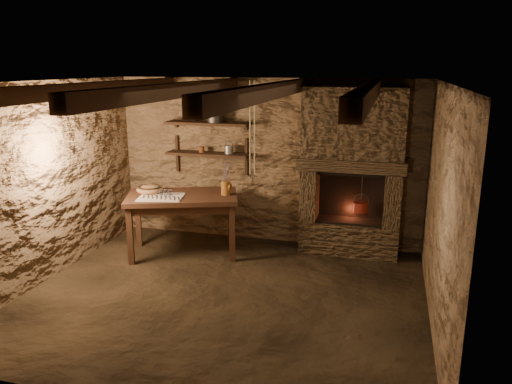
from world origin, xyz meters
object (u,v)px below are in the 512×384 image
(stoneware_jug, at_px, (226,181))
(wooden_bowl, at_px, (150,190))
(red_pot, at_px, (361,206))
(work_table, at_px, (183,222))
(iron_stockpot, at_px, (215,116))

(stoneware_jug, distance_m, wooden_bowl, 1.08)
(stoneware_jug, relative_size, red_pot, 0.81)
(work_table, distance_m, red_pot, 2.46)
(stoneware_jug, xyz_separation_m, wooden_bowl, (-1.06, -0.17, -0.14))
(wooden_bowl, bearing_deg, stoneware_jug, 9.15)
(red_pot, bearing_deg, work_table, -165.92)
(work_table, height_order, stoneware_jug, stoneware_jug)
(wooden_bowl, xyz_separation_m, iron_stockpot, (0.72, 0.73, 0.97))
(iron_stockpot, bearing_deg, wooden_bowl, -134.59)
(red_pot, bearing_deg, stoneware_jug, -166.13)
(wooden_bowl, xyz_separation_m, red_pot, (2.85, 0.61, -0.19))
(work_table, bearing_deg, wooden_bowl, 162.37)
(stoneware_jug, bearing_deg, wooden_bowl, -147.33)
(work_table, relative_size, wooden_bowl, 4.68)
(work_table, distance_m, iron_stockpot, 1.59)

